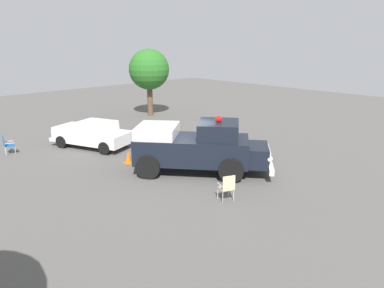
% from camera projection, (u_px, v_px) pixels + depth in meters
% --- Properties ---
extents(ground_plane, '(60.00, 60.00, 0.00)m').
position_uv_depth(ground_plane, '(179.00, 171.00, 16.09)').
color(ground_plane, '#514F4C').
extents(vintage_fire_truck, '(5.43, 5.99, 2.59)m').
position_uv_depth(vintage_fire_truck, '(197.00, 146.00, 15.67)').
color(vintage_fire_truck, black).
rests_on(vintage_fire_truck, ground).
extents(classic_hot_rod, '(3.31, 4.73, 1.46)m').
position_uv_depth(classic_hot_rod, '(92.00, 134.00, 19.59)').
color(classic_hot_rod, black).
rests_on(classic_hot_rod, ground).
extents(lawn_chair_near_truck, '(0.57, 0.56, 1.02)m').
position_uv_depth(lawn_chair_near_truck, '(165.00, 144.00, 18.28)').
color(lawn_chair_near_truck, '#B7BABF').
rests_on(lawn_chair_near_truck, ground).
extents(lawn_chair_by_car, '(0.59, 0.60, 1.02)m').
position_uv_depth(lawn_chair_by_car, '(7.00, 143.00, 18.37)').
color(lawn_chair_by_car, '#B7BABF').
rests_on(lawn_chair_by_car, ground).
extents(lawn_chair_spare, '(0.65, 0.65, 1.02)m').
position_uv_depth(lawn_chair_spare, '(227.00, 186.00, 12.95)').
color(lawn_chair_spare, '#B7BABF').
rests_on(lawn_chair_spare, ground).
extents(spectator_seated, '(0.45, 0.58, 1.29)m').
position_uv_depth(spectator_seated, '(166.00, 142.00, 18.14)').
color(spectator_seated, '#383842').
rests_on(spectator_seated, ground).
extents(oak_tree_left, '(3.07, 3.07, 5.10)m').
position_uv_depth(oak_tree_left, '(149.00, 70.00, 27.15)').
color(oak_tree_left, brown).
rests_on(oak_tree_left, ground).
extents(traffic_cone, '(0.40, 0.40, 0.64)m').
position_uv_depth(traffic_cone, '(128.00, 157.00, 17.07)').
color(traffic_cone, orange).
rests_on(traffic_cone, ground).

